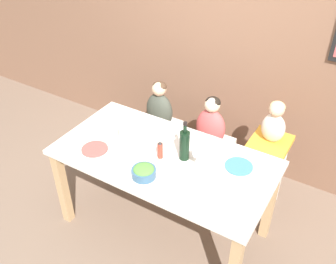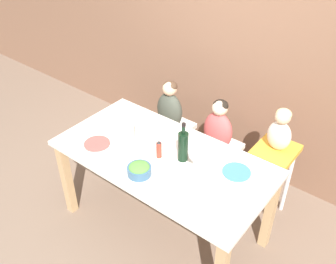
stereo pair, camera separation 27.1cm
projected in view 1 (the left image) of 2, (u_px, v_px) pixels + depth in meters
The scene contains 17 objects.
ground_plane at pixel (164, 226), 3.23m from camera, with size 14.00×14.00×0.00m, color #705B4C.
wall_back at pixel (234, 32), 3.26m from camera, with size 10.00×0.09×2.70m.
dining_table at pixel (164, 167), 2.84m from camera, with size 1.64×0.84×0.78m.
chair_far_left at pixel (160, 133), 3.68m from camera, with size 0.37×0.42×0.46m.
chair_far_center at pixel (209, 150), 3.46m from camera, with size 0.37×0.42×0.46m.
chair_right_highchair at pixel (268, 156), 3.14m from camera, with size 0.31×0.36×0.71m.
person_child_left at pixel (159, 106), 3.50m from camera, with size 0.27×0.16×0.49m.
person_child_center at pixel (211, 123), 3.28m from camera, with size 0.27×0.16×0.49m.
person_baby_right at pixel (274, 121), 2.93m from camera, with size 0.19×0.13×0.36m.
wine_bottle at pixel (184, 145), 2.68m from camera, with size 0.08×0.08×0.32m.
paper_towel_roll at pixel (126, 134), 2.79m from camera, with size 0.10×0.10×0.26m.
wine_glass_near at pixel (197, 152), 2.61m from camera, with size 0.07×0.07×0.18m.
salad_bowl_large at pixel (144, 171), 2.57m from camera, with size 0.17×0.17×0.08m.
dinner_plate_front_left at pixel (95, 149), 2.83m from camera, with size 0.20×0.20×0.01m.
dinner_plate_back_left at pixel (129, 125), 3.10m from camera, with size 0.20×0.20×0.01m.
dinner_plate_back_right at pixel (239, 166), 2.67m from camera, with size 0.20×0.20×0.01m.
condiment_bottle_hot_sauce at pixel (160, 150), 2.72m from camera, with size 0.04×0.04×0.15m.
Camera 1 is at (1.14, -1.83, 2.53)m, focal length 40.00 mm.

